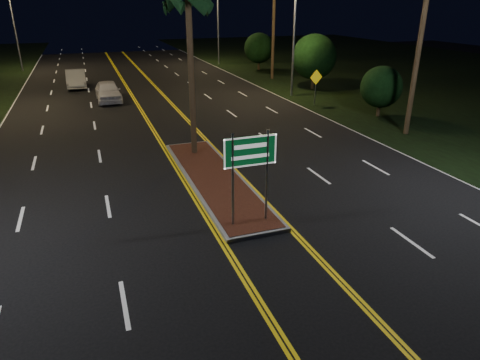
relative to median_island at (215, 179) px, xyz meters
name	(u,v)px	position (x,y,z in m)	size (l,w,h in m)	color
ground	(284,270)	(0.00, -7.00, -0.08)	(120.00, 120.00, 0.00)	black
grass_right	(447,77)	(30.00, 18.00, -0.08)	(40.00, 110.00, 0.01)	black
median_island	(215,179)	(0.00, 0.00, 0.00)	(2.25, 10.25, 0.17)	gray
highway_sign	(250,160)	(0.00, -4.20, 2.32)	(1.80, 0.08, 3.20)	gray
streetlight_left_far	(16,16)	(-10.61, 37.00, 5.57)	(1.91, 0.44, 9.00)	gray
streetlight_right_mid	(290,22)	(10.61, 15.00, 5.57)	(1.91, 0.44, 9.00)	gray
streetlight_right_far	(215,14)	(10.61, 35.00, 5.57)	(1.91, 0.44, 9.00)	gray
shrub_near	(381,87)	(13.50, 7.00, 1.86)	(2.70, 2.70, 3.30)	#382819
shrub_mid	(314,57)	(14.00, 17.00, 2.64)	(3.78, 3.78, 4.62)	#382819
shrub_far	(259,48)	(13.80, 29.00, 2.25)	(3.24, 3.24, 3.96)	#382819
car_near	(108,90)	(-3.13, 17.94, 0.80)	(2.27, 5.30, 1.77)	white
car_far	(76,77)	(-5.43, 24.77, 0.80)	(2.28, 5.31, 1.77)	#A2A6AB
warning_sign	(316,82)	(11.11, 11.36, 1.60)	(1.07, 0.22, 2.58)	gray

